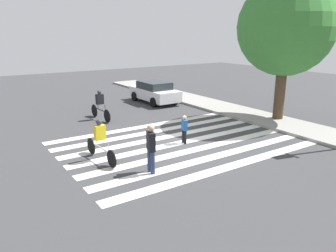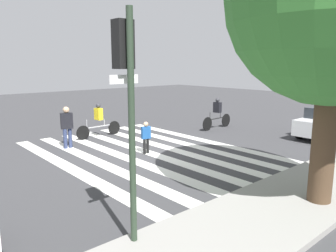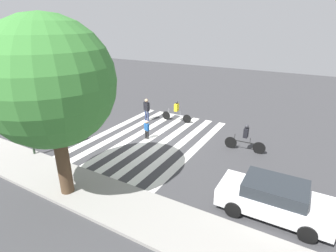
{
  "view_description": "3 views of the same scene",
  "coord_description": "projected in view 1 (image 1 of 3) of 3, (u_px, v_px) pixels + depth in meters",
  "views": [
    {
      "loc": [
        11.05,
        -7.92,
        4.63
      ],
      "look_at": [
        0.33,
        -0.79,
        0.98
      ],
      "focal_mm": 35.0,
      "sensor_mm": 36.0,
      "label": 1
    },
    {
      "loc": [
        7.61,
        9.96,
        3.43
      ],
      "look_at": [
        -0.97,
        0.2,
        0.95
      ],
      "focal_mm": 35.0,
      "sensor_mm": 36.0,
      "label": 2
    },
    {
      "loc": [
        -8.73,
        12.9,
        7.03
      ],
      "look_at": [
        -1.03,
        -0.51,
        0.88
      ],
      "focal_mm": 28.0,
      "sensor_mm": 36.0,
      "label": 3
    }
  ],
  "objects": [
    {
      "name": "pedestrian_adult_blue_shirt",
      "position": [
        184.0,
        128.0,
        14.12
      ],
      "size": [
        0.37,
        0.24,
        1.25
      ],
      "rotation": [
        0.0,
        0.0,
        2.89
      ],
      "color": "black",
      "rests_on": "ground_plane"
    },
    {
      "name": "pedestrian_child_with_backpack",
      "position": [
        151.0,
        146.0,
        11.03
      ],
      "size": [
        0.52,
        0.35,
        1.72
      ],
      "rotation": [
        0.0,
        0.0,
        2.84
      ],
      "color": "navy",
      "rests_on": "ground_plane"
    },
    {
      "name": "ground_plane",
      "position": [
        179.0,
        143.0,
        14.33
      ],
      "size": [
        60.0,
        60.0,
        0.0
      ],
      "primitive_type": "plane",
      "color": "#38383A"
    },
    {
      "name": "cyclist_near_curb",
      "position": [
        100.0,
        104.0,
        18.03
      ],
      "size": [
        2.34,
        0.41,
        1.65
      ],
      "rotation": [
        0.0,
        0.0,
        0.05
      ],
      "color": "black",
      "rests_on": "ground_plane"
    },
    {
      "name": "cyclist_mid_street",
      "position": [
        100.0,
        139.0,
        12.15
      ],
      "size": [
        2.38,
        0.41,
        1.61
      ],
      "rotation": [
        0.0,
        0.0,
        0.06
      ],
      "color": "black",
      "rests_on": "ground_plane"
    },
    {
      "name": "crosswalk_stripes",
      "position": [
        179.0,
        143.0,
        14.33
      ],
      "size": [
        6.81,
        10.0,
        0.01
      ],
      "color": "silver",
      "rests_on": "ground_plane"
    },
    {
      "name": "sidewalk_curb",
      "position": [
        273.0,
        121.0,
        17.64
      ],
      "size": [
        36.0,
        2.5,
        0.14
      ],
      "color": "gray",
      "rests_on": "ground_plane"
    },
    {
      "name": "street_tree",
      "position": [
        286.0,
        28.0,
        16.69
      ],
      "size": [
        4.95,
        4.95,
        7.41
      ],
      "color": "#4C3826",
      "rests_on": "ground_plane"
    },
    {
      "name": "car_parked_far_curb",
      "position": [
        154.0,
        92.0,
        22.59
      ],
      "size": [
        4.16,
        1.95,
        1.45
      ],
      "rotation": [
        0.0,
        0.0,
        0.01
      ],
      "color": "silver",
      "rests_on": "ground_plane"
    }
  ]
}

